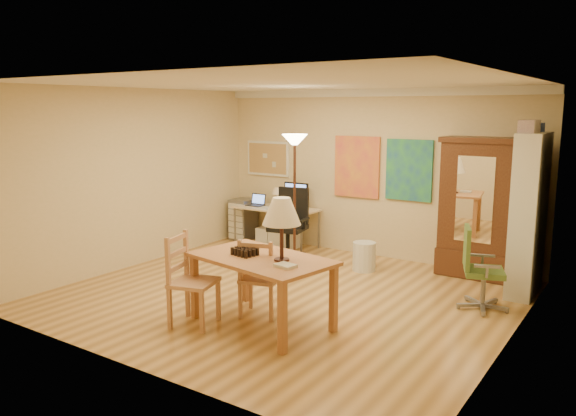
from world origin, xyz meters
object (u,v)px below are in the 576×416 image
Objects in this scene: dining_table at (269,245)px; computer_desk at (279,223)px; office_chair_green at (480,287)px; bookshelf at (528,215)px; armoire at (478,217)px; office_chair_black at (289,241)px.

computer_desk is (-2.03, 3.11, -0.51)m from dining_table.
office_chair_green is 1.22m from bookshelf.
office_chair_green is 0.50× the size of armoire.
dining_table is at bearing -113.24° from armoire.
computer_desk is 0.72× the size of bookshelf.
bookshelf reaches higher than computer_desk.
office_chair_green is at bearing -109.95° from bookshelf.
armoire is at bearing 15.40° from office_chair_black.
computer_desk is at bearing 175.10° from bookshelf.
dining_table reaches higher than office_chair_green.
bookshelf is at bearing 70.05° from office_chair_green.
office_chair_black is 0.57× the size of armoire.
dining_table is at bearing -133.87° from office_chair_green.
computer_desk is 1.31× the size of office_chair_black.
bookshelf is (0.75, -0.44, 0.17)m from armoire.
armoire reaches higher than office_chair_black.
armoire is at bearing 107.71° from office_chair_green.
computer_desk is at bearing 162.00° from office_chair_green.
computer_desk is 4.21m from bookshelf.
office_chair_black is at bearing 119.23° from dining_table.
office_chair_black is at bearing -45.30° from computer_desk.
bookshelf is at bearing 52.46° from dining_table.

